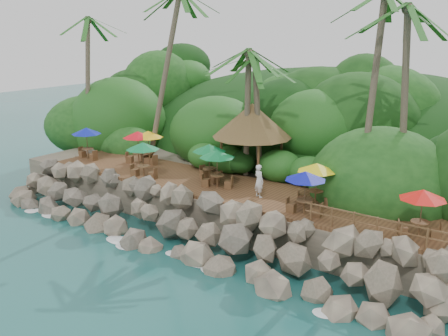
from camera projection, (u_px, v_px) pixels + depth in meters
The scene contains 12 objects.
ground at pixel (157, 255), 27.01m from camera, with size 140.00×140.00×0.00m, color #19514F.
land_base at pixel (301, 170), 39.20m from camera, with size 32.00×25.20×2.10m, color gray.
jungle_hill at pixel (341, 163), 45.32m from camera, with size 44.80×28.00×15.40m, color #143811.
seawall at pixel (181, 223), 28.26m from camera, with size 29.00×4.00×2.30m, color gray, non-canonical shape.
terrace at pixel (224, 187), 31.10m from camera, with size 26.00×5.00×0.20m, color brown.
jungle_foliage at pixel (295, 186), 38.70m from camera, with size 44.00×16.00×12.00m, color #143811, non-canonical shape.
foam_line at pixel (160, 253), 27.24m from camera, with size 25.20×0.80×0.06m.
palms at pixel (240, 19), 31.09m from camera, with size 30.58×6.69×12.85m.
palapa at pixel (252, 120), 32.77m from camera, with size 5.11×5.11×4.60m.
dining_clusters at pixel (219, 155), 30.62m from camera, with size 25.71×5.31×2.28m.
railing at pixel (389, 228), 22.94m from camera, with size 8.30×0.10×1.00m.
waiter at pixel (259, 181), 28.75m from camera, with size 0.69×0.45×1.89m, color white.
Camera 1 is at (17.47, -17.98, 11.58)m, focal length 41.40 mm.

